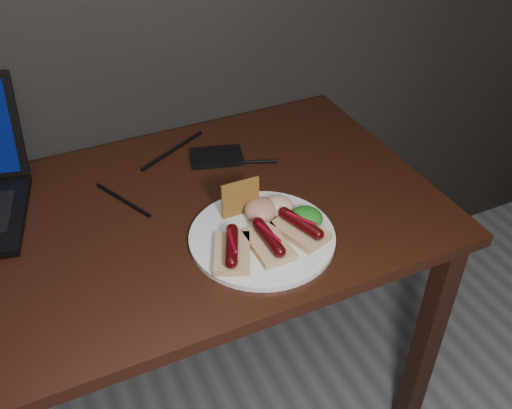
{
  "coord_description": "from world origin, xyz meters",
  "views": [
    {
      "loc": [
        -0.13,
        0.42,
        1.53
      ],
      "look_at": [
        0.25,
        1.25,
        0.82
      ],
      "focal_mm": 40.0,
      "sensor_mm": 36.0,
      "label": 1
    }
  ],
  "objects": [
    {
      "name": "salad_greens",
      "position": [
        0.35,
        1.21,
        0.78
      ],
      "size": [
        0.07,
        0.07,
        0.04
      ],
      "primitive_type": "ellipsoid",
      "color": "#155310",
      "rests_on": "plate"
    },
    {
      "name": "desk",
      "position": [
        0.0,
        1.38,
        0.66
      ],
      "size": [
        1.4,
        0.7,
        0.75
      ],
      "color": "black",
      "rests_on": "ground"
    },
    {
      "name": "salsa_mound",
      "position": [
        0.28,
        1.28,
        0.78
      ],
      "size": [
        0.07,
        0.07,
        0.04
      ],
      "primitive_type": "ellipsoid",
      "color": "maroon",
      "rests_on": "plate"
    },
    {
      "name": "desk_cables",
      "position": [
        -0.01,
        1.53,
        0.75
      ],
      "size": [
        0.92,
        0.29,
        0.01
      ],
      "color": "black",
      "rests_on": "desk"
    },
    {
      "name": "crispbread",
      "position": [
        0.24,
        1.31,
        0.8
      ],
      "size": [
        0.09,
        0.01,
        0.08
      ],
      "primitive_type": "cube",
      "color": "#AE782F",
      "rests_on": "plate"
    },
    {
      "name": "plate",
      "position": [
        0.25,
        1.22,
        0.76
      ],
      "size": [
        0.37,
        0.37,
        0.01
      ],
      "primitive_type": "cylinder",
      "rotation": [
        0.0,
        0.0,
        -0.25
      ],
      "color": "silver",
      "rests_on": "desk"
    },
    {
      "name": "bread_sausage_right",
      "position": [
        0.33,
        1.19,
        0.78
      ],
      "size": [
        0.1,
        0.13,
        0.04
      ],
      "color": "#D5B47D",
      "rests_on": "plate"
    },
    {
      "name": "hard_drive",
      "position": [
        0.28,
        1.54,
        0.76
      ],
      "size": [
        0.14,
        0.11,
        0.02
      ],
      "primitive_type": "cube",
      "rotation": [
        0.0,
        0.0,
        -0.28
      ],
      "color": "black",
      "rests_on": "desk"
    },
    {
      "name": "bread_sausage_left",
      "position": [
        0.17,
        1.19,
        0.78
      ],
      "size": [
        0.11,
        0.13,
        0.04
      ],
      "color": "#D5B47D",
      "rests_on": "plate"
    },
    {
      "name": "bread_sausage_center",
      "position": [
        0.25,
        1.18,
        0.78
      ],
      "size": [
        0.07,
        0.12,
        0.04
      ],
      "color": "#D5B47D",
      "rests_on": "plate"
    },
    {
      "name": "coleslaw_mound",
      "position": [
        0.32,
        1.28,
        0.78
      ],
      "size": [
        0.06,
        0.06,
        0.04
      ],
      "primitive_type": "ellipsoid",
      "color": "beige",
      "rests_on": "plate"
    }
  ]
}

